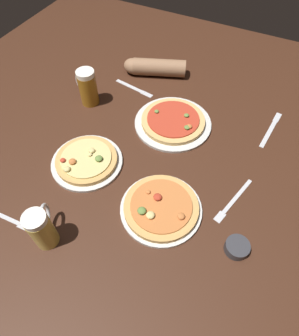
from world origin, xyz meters
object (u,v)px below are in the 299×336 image
(pizza_plate_side, at_px, (161,208))
(fork_left, at_px, (233,201))
(pizza_plate_near, at_px, (87,161))
(knife_right, at_px, (134,88))
(beer_mug_amber, at_px, (87,87))
(ramekin_sauce, at_px, (237,247))
(pizza_plate_far, at_px, (173,122))
(diner_arm, at_px, (153,67))
(beer_mug_dark, at_px, (42,228))
(fork_spare, at_px, (7,218))
(knife_spare, at_px, (271,129))

(pizza_plate_side, bearing_deg, fork_left, 33.97)
(pizza_plate_near, bearing_deg, knife_right, 95.83)
(beer_mug_amber, relative_size, ramekin_sauce, 2.13)
(pizza_plate_far, xyz_separation_m, diner_arm, (-0.24, 0.28, 0.03))
(beer_mug_dark, bearing_deg, pizza_plate_near, 100.47)
(pizza_plate_near, distance_m, pizza_plate_side, 0.35)
(knife_right, relative_size, fork_spare, 1.07)
(beer_mug_amber, height_order, diner_arm, beer_mug_amber)
(fork_spare, relative_size, knife_spare, 0.84)
(pizza_plate_side, bearing_deg, fork_spare, -150.28)
(pizza_plate_near, xyz_separation_m, pizza_plate_far, (0.22, 0.35, -0.00))
(pizza_plate_side, height_order, beer_mug_amber, beer_mug_amber)
(ramekin_sauce, height_order, knife_spare, ramekin_sauce)
(ramekin_sauce, xyz_separation_m, knife_right, (-0.68, 0.57, -0.01))
(pizza_plate_near, relative_size, knife_spare, 1.16)
(fork_spare, bearing_deg, knife_right, 85.41)
(pizza_plate_far, xyz_separation_m, beer_mug_dark, (-0.16, -0.67, 0.06))
(knife_right, height_order, knife_spare, same)
(knife_spare, height_order, diner_arm, diner_arm)
(pizza_plate_side, relative_size, knife_spare, 1.20)
(pizza_plate_near, bearing_deg, fork_spare, -109.50)
(pizza_plate_far, height_order, fork_left, pizza_plate_far)
(beer_mug_amber, bearing_deg, diner_arm, 61.60)
(pizza_plate_side, height_order, ramekin_sauce, pizza_plate_side)
(fork_left, bearing_deg, pizza_plate_far, 143.21)
(fork_left, bearing_deg, diner_arm, 136.99)
(pizza_plate_far, xyz_separation_m, knife_spare, (0.39, 0.16, -0.01))
(beer_mug_amber, distance_m, ramekin_sauce, 0.91)
(pizza_plate_far, height_order, knife_right, pizza_plate_far)
(knife_right, bearing_deg, knife_spare, 1.39)
(knife_right, height_order, diner_arm, diner_arm)
(knife_right, relative_size, knife_spare, 0.90)
(fork_spare, bearing_deg, pizza_plate_far, 63.74)
(pizza_plate_near, distance_m, diner_arm, 0.63)
(pizza_plate_side, bearing_deg, beer_mug_amber, 145.12)
(knife_spare, bearing_deg, fork_left, -95.88)
(ramekin_sauce, bearing_deg, diner_arm, 131.97)
(pizza_plate_near, bearing_deg, pizza_plate_side, -9.95)
(ramekin_sauce, bearing_deg, beer_mug_dark, -157.32)
(beer_mug_amber, relative_size, knife_right, 0.77)
(beer_mug_dark, bearing_deg, knife_right, 97.68)
(pizza_plate_far, distance_m, beer_mug_dark, 0.69)
(knife_right, xyz_separation_m, knife_spare, (0.66, 0.02, 0.00))
(pizza_plate_far, distance_m, fork_spare, 0.75)
(pizza_plate_side, relative_size, knife_right, 1.34)
(knife_spare, bearing_deg, diner_arm, 168.58)
(beer_mug_amber, bearing_deg, pizza_plate_far, 4.62)
(fork_left, height_order, knife_right, same)
(fork_left, xyz_separation_m, knife_right, (-0.62, 0.40, -0.00))
(pizza_plate_side, distance_m, beer_mug_amber, 0.66)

